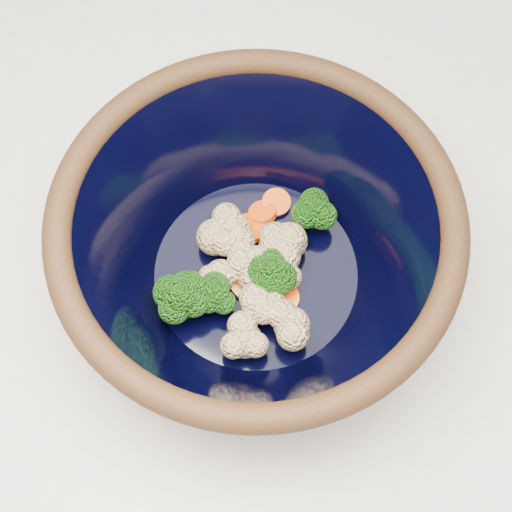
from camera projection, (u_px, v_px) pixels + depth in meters
name	position (u px, v px, depth m)	size (l,w,h in m)	color
ground	(256.00, 410.00, 1.51)	(3.00, 3.00, 0.00)	#9E7A54
counter	(257.00, 347.00, 1.10)	(1.20, 1.20, 0.90)	silver
mixing_bowl	(256.00, 249.00, 0.59)	(0.36, 0.36, 0.14)	black
vegetable_pile	(250.00, 268.00, 0.61)	(0.13, 0.17, 0.05)	#608442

